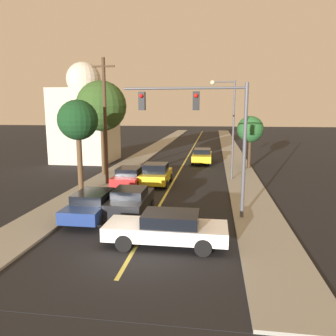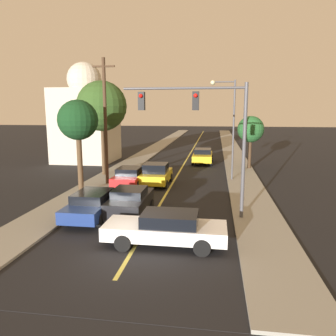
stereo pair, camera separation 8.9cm
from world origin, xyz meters
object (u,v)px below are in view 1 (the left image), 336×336
Objects in this scene: car_near_lane_second at (156,174)px; car_outer_lane_second at (130,176)px; utility_pole_left at (105,120)px; tree_left_near at (78,121)px; tree_left_far at (101,106)px; car_crossing_right at (167,228)px; tree_right_near at (250,130)px; car_far_oncoming at (202,156)px; car_near_lane_front at (131,202)px; traffic_signal_mast at (205,121)px; car_outer_lane_front at (94,203)px; domed_building_left at (85,119)px; streetlamp_right at (228,117)px.

car_near_lane_second reaches higher than car_outer_lane_second.
utility_pole_left is 3.02m from tree_left_near.
car_near_lane_second is 7.48m from tree_left_far.
tree_right_near reaches higher than car_crossing_right.
car_far_oncoming is at bearing 74.01° from car_near_lane_second.
car_near_lane_second is at bearing -28.01° from tree_left_far.
car_near_lane_front is 0.77× the size of car_far_oncoming.
traffic_signal_mast is (1.37, 3.69, 4.19)m from car_crossing_right.
traffic_signal_mast is at bearing -49.00° from car_outer_lane_second.
car_near_lane_front is 0.50× the size of tree_left_far.
tree_left_far is at bearing 116.15° from car_near_lane_front.
traffic_signal_mast is at bearing -48.16° from tree_left_far.
car_near_lane_second is at bearing -134.60° from tree_right_near.
car_far_oncoming is at bearing 75.28° from car_outer_lane_front.
traffic_signal_mast is 15.15m from tree_right_near.
car_near_lane_front is at bearing -42.17° from tree_left_near.
domed_building_left reaches higher than car_far_oncoming.
streetlamp_right is 5.93m from tree_right_near.
car_outer_lane_front is 8.49m from utility_pole_left.
car_outer_lane_second is 12.75m from tree_right_near.
utility_pole_left is at bearing 59.27° from car_far_oncoming.
car_outer_lane_second is 9.46m from traffic_signal_mast.
tree_left_near is at bearing 156.08° from traffic_signal_mast.
domed_building_left reaches higher than car_outer_lane_front.
domed_building_left is (-7.59, 18.02, 3.74)m from car_outer_lane_front.
tree_right_near is at bearing -15.46° from car_crossing_right.
utility_pole_left reaches higher than tree_left_far.
car_outer_lane_second is at bearing -55.00° from domed_building_left.
utility_pole_left is (-8.77, -2.78, -0.18)m from streetlamp_right.
car_crossing_right is 1.04× the size of tree_right_near.
car_near_lane_second is 7.01m from streetlamp_right.
utility_pole_left is at bearing 138.33° from traffic_signal_mast.
traffic_signal_mast is 9.41m from streetlamp_right.
car_outer_lane_front is 0.96× the size of car_crossing_right.
domed_building_left is (-16.86, 2.61, 0.81)m from tree_right_near.
utility_pole_left reaches higher than car_far_oncoming.
car_near_lane_front reaches higher than car_outer_lane_front.
car_near_lane_second reaches higher than car_far_oncoming.
car_outer_lane_second is 0.56× the size of streetlamp_right.
traffic_signal_mast is at bearing 5.42° from car_near_lane_front.
domed_building_left reaches higher than utility_pole_left.
utility_pole_left is at bearing 117.45° from car_near_lane_front.
utility_pole_left is (-5.95, 10.21, 4.03)m from car_crossing_right.
domed_building_left reaches higher than car_near_lane_second.
domed_building_left is (-12.41, -0.33, 3.70)m from car_far_oncoming.
streetlamp_right is at bearing -2.31° from tree_left_far.
traffic_signal_mast is 0.74× the size of utility_pole_left.
traffic_signal_mast reaches higher than tree_left_near.
car_crossing_right is at bearing -105.46° from tree_right_near.
domed_building_left is at bearing 1.51° from car_far_oncoming.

